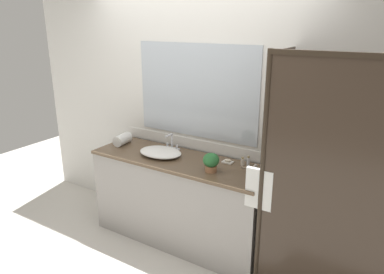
# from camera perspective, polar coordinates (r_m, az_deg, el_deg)

# --- Properties ---
(ground_plane) EXTENTS (8.00, 8.00, 0.00)m
(ground_plane) POSITION_cam_1_polar(r_m,az_deg,el_deg) (3.91, -1.94, -15.86)
(ground_plane) COLOR silver
(wall_back_with_mirror) EXTENTS (4.40, 0.06, 2.60)m
(wall_back_with_mirror) POSITION_cam_1_polar(r_m,az_deg,el_deg) (3.64, 0.86, 4.12)
(wall_back_with_mirror) COLOR silver
(wall_back_with_mirror) RESTS_ON ground_plane
(vanity_cabinet) EXTENTS (1.80, 0.58, 0.90)m
(vanity_cabinet) POSITION_cam_1_polar(r_m,az_deg,el_deg) (3.69, -1.93, -9.97)
(vanity_cabinet) COLOR #9E9993
(vanity_cabinet) RESTS_ON ground_plane
(shower_enclosure) EXTENTS (1.20, 0.59, 2.00)m
(shower_enclosure) POSITION_cam_1_polar(r_m,az_deg,el_deg) (2.81, 17.89, -7.22)
(shower_enclosure) COLOR #2D2319
(shower_enclosure) RESTS_ON ground_plane
(sink_basin) EXTENTS (0.45, 0.33, 0.06)m
(sink_basin) POSITION_cam_1_polar(r_m,az_deg,el_deg) (3.59, -5.02, -2.41)
(sink_basin) COLOR white
(sink_basin) RESTS_ON vanity_cabinet
(faucet) EXTENTS (0.17, 0.13, 0.18)m
(faucet) POSITION_cam_1_polar(r_m,az_deg,el_deg) (3.73, -3.26, -1.16)
(faucet) COLOR silver
(faucet) RESTS_ON vanity_cabinet
(potted_plant) EXTENTS (0.15, 0.15, 0.17)m
(potted_plant) POSITION_cam_1_polar(r_m,az_deg,el_deg) (3.18, 3.05, -3.91)
(potted_plant) COLOR #B77A51
(potted_plant) RESTS_ON vanity_cabinet
(soap_dish) EXTENTS (0.10, 0.07, 0.04)m
(soap_dish) POSITION_cam_1_polar(r_m,az_deg,el_deg) (3.41, 5.70, -3.85)
(soap_dish) COLOR silver
(soap_dish) RESTS_ON vanity_cabinet
(amenity_bottle_conditioner) EXTENTS (0.03, 0.03, 0.09)m
(amenity_bottle_conditioner) POSITION_cam_1_polar(r_m,az_deg,el_deg) (3.18, 10.02, -5.12)
(amenity_bottle_conditioner) COLOR silver
(amenity_bottle_conditioner) RESTS_ON vanity_cabinet
(amenity_bottle_body_wash) EXTENTS (0.03, 0.03, 0.10)m
(amenity_bottle_body_wash) POSITION_cam_1_polar(r_m,az_deg,el_deg) (3.34, 8.93, -3.88)
(amenity_bottle_body_wash) COLOR silver
(amenity_bottle_body_wash) RESTS_ON vanity_cabinet
(amenity_bottle_lotion) EXTENTS (0.03, 0.03, 0.08)m
(amenity_bottle_lotion) POSITION_cam_1_polar(r_m,az_deg,el_deg) (3.36, 8.04, -3.86)
(amenity_bottle_lotion) COLOR silver
(amenity_bottle_lotion) RESTS_ON vanity_cabinet
(rolled_towel_near_edge) EXTENTS (0.14, 0.23, 0.11)m
(rolled_towel_near_edge) POSITION_cam_1_polar(r_m,az_deg,el_deg) (3.95, -10.97, -0.36)
(rolled_towel_near_edge) COLOR white
(rolled_towel_near_edge) RESTS_ON vanity_cabinet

